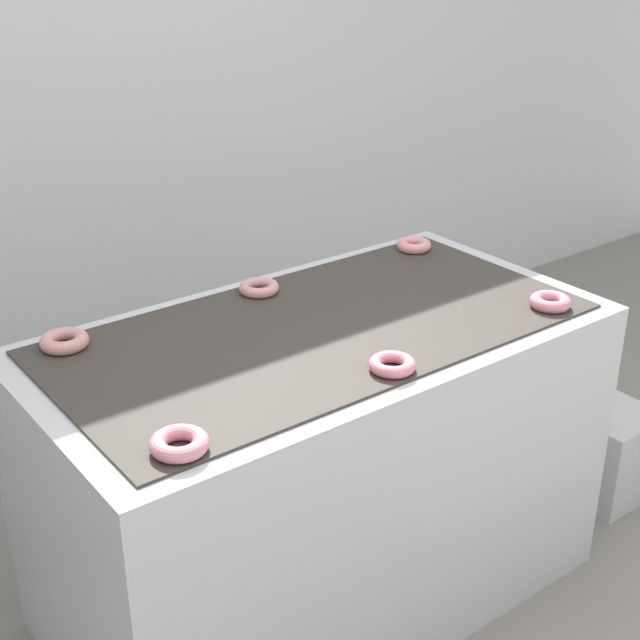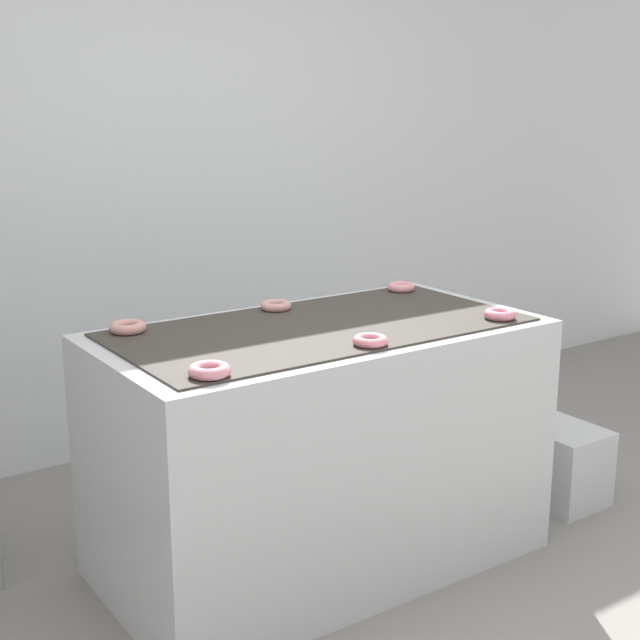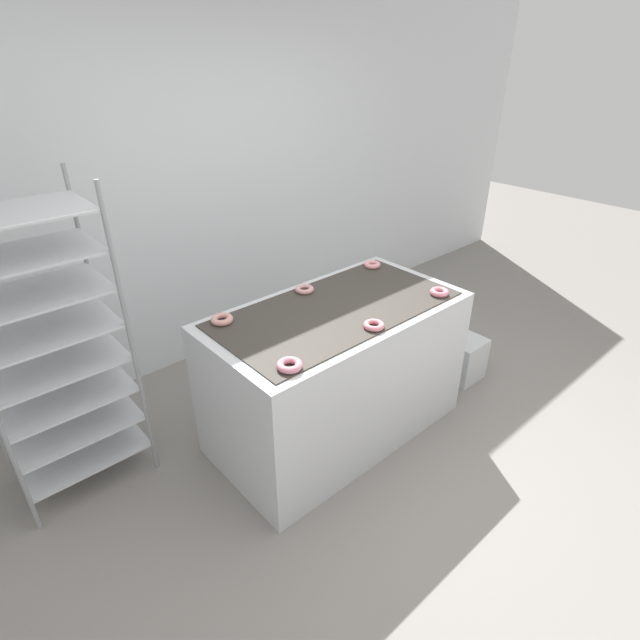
{
  "view_description": "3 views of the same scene",
  "coord_description": "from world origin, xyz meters",
  "px_view_note": "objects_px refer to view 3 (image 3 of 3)",
  "views": [
    {
      "loc": [
        -1.31,
        -1.06,
        1.94
      ],
      "look_at": [
        0.0,
        0.67,
        0.93
      ],
      "focal_mm": 50.0,
      "sensor_mm": 36.0,
      "label": 1
    },
    {
      "loc": [
        -1.73,
        -1.85,
        1.7
      ],
      "look_at": [
        0.0,
        0.67,
        0.93
      ],
      "focal_mm": 50.0,
      "sensor_mm": 36.0,
      "label": 2
    },
    {
      "loc": [
        -1.8,
        -1.21,
        2.26
      ],
      "look_at": [
        0.0,
        0.82,
        0.77
      ],
      "focal_mm": 28.0,
      "sensor_mm": 36.0,
      "label": 3
    }
  ],
  "objects_px": {
    "fryer_machine": "(336,372)",
    "donut_near_left": "(290,365)",
    "donut_near_right": "(439,292)",
    "glaze_bin": "(456,355)",
    "donut_far_right": "(372,265)",
    "donut_near_center": "(374,325)",
    "baking_rack_cart": "(50,348)",
    "donut_far_left": "(222,319)",
    "donut_far_center": "(304,289)"
  },
  "relations": [
    {
      "from": "fryer_machine",
      "to": "glaze_bin",
      "type": "relative_size",
      "value": 4.08
    },
    {
      "from": "donut_far_left",
      "to": "donut_far_right",
      "type": "height_order",
      "value": "donut_far_left"
    },
    {
      "from": "donut_far_left",
      "to": "donut_far_center",
      "type": "bearing_deg",
      "value": -0.14
    },
    {
      "from": "fryer_machine",
      "to": "baking_rack_cart",
      "type": "relative_size",
      "value": 0.91
    },
    {
      "from": "donut_near_center",
      "to": "donut_near_right",
      "type": "bearing_deg",
      "value": 1.37
    },
    {
      "from": "donut_near_center",
      "to": "donut_far_left",
      "type": "height_order",
      "value": "donut_far_left"
    },
    {
      "from": "glaze_bin",
      "to": "donut_near_center",
      "type": "height_order",
      "value": "donut_near_center"
    },
    {
      "from": "glaze_bin",
      "to": "donut_far_center",
      "type": "bearing_deg",
      "value": 158.63
    },
    {
      "from": "donut_far_right",
      "to": "fryer_machine",
      "type": "bearing_deg",
      "value": -154.59
    },
    {
      "from": "donut_near_right",
      "to": "donut_far_left",
      "type": "relative_size",
      "value": 0.93
    },
    {
      "from": "fryer_machine",
      "to": "donut_near_right",
      "type": "distance_m",
      "value": 0.81
    },
    {
      "from": "donut_near_center",
      "to": "donut_far_right",
      "type": "height_order",
      "value": "donut_far_right"
    },
    {
      "from": "donut_near_left",
      "to": "donut_near_right",
      "type": "xyz_separation_m",
      "value": [
        1.19,
        0.02,
        -0.0
      ]
    },
    {
      "from": "donut_far_center",
      "to": "donut_far_right",
      "type": "height_order",
      "value": "donut_far_right"
    },
    {
      "from": "fryer_machine",
      "to": "donut_far_center",
      "type": "bearing_deg",
      "value": 90.17
    },
    {
      "from": "glaze_bin",
      "to": "donut_near_left",
      "type": "bearing_deg",
      "value": -174.85
    },
    {
      "from": "fryer_machine",
      "to": "donut_near_center",
      "type": "bearing_deg",
      "value": -92.09
    },
    {
      "from": "donut_far_center",
      "to": "donut_far_right",
      "type": "relative_size",
      "value": 1.04
    },
    {
      "from": "fryer_machine",
      "to": "glaze_bin",
      "type": "height_order",
      "value": "fryer_machine"
    },
    {
      "from": "donut_near_right",
      "to": "donut_far_left",
      "type": "bearing_deg",
      "value": 153.75
    },
    {
      "from": "glaze_bin",
      "to": "donut_near_right",
      "type": "distance_m",
      "value": 0.95
    },
    {
      "from": "donut_near_right",
      "to": "donut_far_center",
      "type": "bearing_deg",
      "value": 135.45
    },
    {
      "from": "donut_near_left",
      "to": "fryer_machine",
      "type": "bearing_deg",
      "value": 27.12
    },
    {
      "from": "fryer_machine",
      "to": "baking_rack_cart",
      "type": "xyz_separation_m",
      "value": [
        -1.39,
        0.7,
        0.43
      ]
    },
    {
      "from": "donut_far_left",
      "to": "donut_far_right",
      "type": "xyz_separation_m",
      "value": [
        1.21,
        -0.01,
        -0.0
      ]
    },
    {
      "from": "fryer_machine",
      "to": "donut_near_left",
      "type": "distance_m",
      "value": 0.82
    },
    {
      "from": "donut_near_left",
      "to": "donut_near_center",
      "type": "xyz_separation_m",
      "value": [
        0.59,
        0.0,
        -0.0
      ]
    },
    {
      "from": "glaze_bin",
      "to": "donut_far_right",
      "type": "bearing_deg",
      "value": 140.43
    },
    {
      "from": "donut_near_center",
      "to": "donut_near_right",
      "type": "relative_size",
      "value": 1.0
    },
    {
      "from": "donut_near_left",
      "to": "donut_near_center",
      "type": "height_order",
      "value": "donut_near_left"
    },
    {
      "from": "donut_near_left",
      "to": "donut_near_right",
      "type": "distance_m",
      "value": 1.19
    },
    {
      "from": "donut_near_left",
      "to": "donut_far_right",
      "type": "distance_m",
      "value": 1.35
    },
    {
      "from": "baking_rack_cart",
      "to": "donut_near_left",
      "type": "height_order",
      "value": "baking_rack_cart"
    },
    {
      "from": "fryer_machine",
      "to": "baking_rack_cart",
      "type": "bearing_deg",
      "value": 153.38
    },
    {
      "from": "glaze_bin",
      "to": "donut_near_center",
      "type": "bearing_deg",
      "value": -172.33
    },
    {
      "from": "donut_far_right",
      "to": "donut_near_right",
      "type": "bearing_deg",
      "value": -91.32
    },
    {
      "from": "baking_rack_cart",
      "to": "fryer_machine",
      "type": "bearing_deg",
      "value": -26.62
    },
    {
      "from": "donut_near_left",
      "to": "donut_far_left",
      "type": "bearing_deg",
      "value": 89.87
    },
    {
      "from": "donut_near_center",
      "to": "baking_rack_cart",
      "type": "bearing_deg",
      "value": 144.01
    },
    {
      "from": "baking_rack_cart",
      "to": "donut_near_center",
      "type": "xyz_separation_m",
      "value": [
        1.38,
        -1.0,
        0.04
      ]
    },
    {
      "from": "baking_rack_cart",
      "to": "donut_near_left",
      "type": "xyz_separation_m",
      "value": [
        0.79,
        -1.0,
        0.04
      ]
    },
    {
      "from": "donut_near_left",
      "to": "donut_near_right",
      "type": "relative_size",
      "value": 1.08
    },
    {
      "from": "baking_rack_cart",
      "to": "donut_near_center",
      "type": "distance_m",
      "value": 1.71
    },
    {
      "from": "donut_far_left",
      "to": "baking_rack_cart",
      "type": "bearing_deg",
      "value": 153.27
    },
    {
      "from": "glaze_bin",
      "to": "fryer_machine",
      "type": "bearing_deg",
      "value": 172.5
    },
    {
      "from": "donut_far_center",
      "to": "glaze_bin",
      "type": "bearing_deg",
      "value": -21.37
    },
    {
      "from": "baking_rack_cart",
      "to": "donut_far_right",
      "type": "relative_size",
      "value": 15.32
    },
    {
      "from": "donut_far_left",
      "to": "donut_near_center",
      "type": "bearing_deg",
      "value": -45.78
    },
    {
      "from": "fryer_machine",
      "to": "donut_far_right",
      "type": "distance_m",
      "value": 0.82
    },
    {
      "from": "baking_rack_cart",
      "to": "donut_far_left",
      "type": "xyz_separation_m",
      "value": [
        0.79,
        -0.4,
        0.04
      ]
    }
  ]
}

